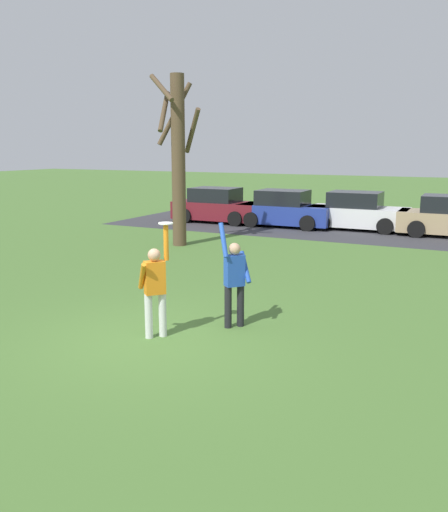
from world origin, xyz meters
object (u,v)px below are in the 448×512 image
Objects in this scene: person_defender at (234,278)px; person_catcher at (155,285)px; frisbee_disc at (166,223)px; parked_car_maroon at (218,206)px; parked_car_blue at (285,210)px; parked_car_white at (357,212)px; bare_tree_tall at (178,155)px.

person_catcher is at bearing -0.00° from person_defender.
person_catcher is 1.13m from frisbee_disc.
parked_car_maroon is 1.00× the size of parked_car_blue.
person_catcher reaches higher than parked_car_white.
person_defender is 15.02m from parked_car_maroon.
parked_car_white is (0.06, 14.78, -1.37)m from frisbee_disc.
frisbee_disc is 0.06× the size of parked_car_blue.
parked_car_white is (6.34, 0.59, 0.00)m from parked_car_maroon.
person_catcher is at bearing -131.64° from frisbee_disc.
parked_car_maroon is at bearing -175.76° from parked_car_white.
parked_car_maroon is (-7.16, 13.20, -0.25)m from person_defender.
frisbee_disc is at bearing -0.00° from person_defender.
parked_car_blue is 0.71× the size of bare_tree_tall.
person_catcher is at bearing -61.31° from bare_tree_tall.
bare_tree_tall reaches higher than person_catcher.
parked_car_blue is at bearing -122.10° from person_defender.
parked_car_maroon is at bearing 113.88° from frisbee_disc.
parked_car_maroon is at bearing 64.77° from person_catcher.
bare_tree_tall reaches higher than parked_car_blue.
parked_car_blue is (3.30, 0.07, 0.00)m from parked_car_maroon.
frisbee_disc reaches higher than parked_car_blue.
frisbee_disc reaches higher than person_defender.
person_defender is 0.35× the size of bare_tree_tall.
frisbee_disc is at bearing -67.18° from parked_car_maroon.
person_defender reaches higher than parked_car_maroon.
parked_car_maroon is (-6.13, 14.36, -0.25)m from person_catcher.
bare_tree_tall is (-4.72, 8.19, 1.06)m from frisbee_disc.
person_catcher is at bearing -67.93° from parked_car_maroon.
person_catcher is 9.77m from bare_tree_tall.
person_defender is 1.73m from frisbee_disc.
person_defender is 0.49× the size of parked_car_blue.
frisbee_disc is (-0.88, -0.99, 1.11)m from person_defender.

